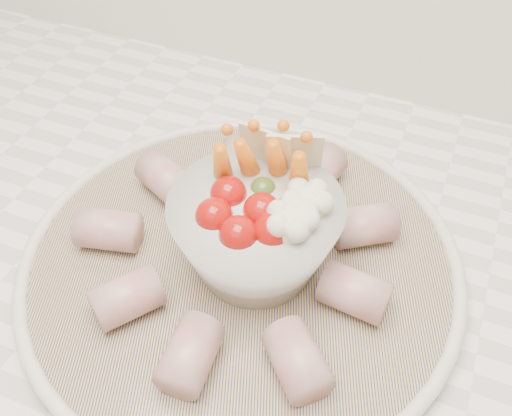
% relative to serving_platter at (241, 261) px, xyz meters
% --- Properties ---
extents(serving_platter, '(0.50, 0.50, 0.02)m').
position_rel_serving_platter_xyz_m(serving_platter, '(0.00, 0.00, 0.00)').
color(serving_platter, navy).
rests_on(serving_platter, kitchen_counter).
extents(veggie_bowl, '(0.14, 0.14, 0.12)m').
position_rel_serving_platter_xyz_m(veggie_bowl, '(0.02, 0.00, 0.05)').
color(veggie_bowl, silver).
rests_on(veggie_bowl, serving_platter).
extents(cured_meat_rolls, '(0.28, 0.28, 0.04)m').
position_rel_serving_platter_xyz_m(cured_meat_rolls, '(-0.00, -0.00, 0.02)').
color(cured_meat_rolls, '#A34A4E').
rests_on(cured_meat_rolls, serving_platter).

